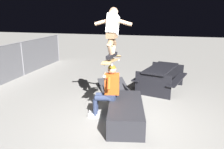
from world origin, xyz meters
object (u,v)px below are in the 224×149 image
object	(u,v)px
ledge_box_main	(126,112)
skateboard	(112,60)
kicker_ramp	(114,88)
picnic_table_back	(161,75)
skater_airborne	(113,30)
person_sitting_on_ledge	(108,88)

from	to	relation	value
ledge_box_main	skateboard	size ratio (longest dim) A/B	1.73
ledge_box_main	kicker_ramp	bearing A→B (deg)	21.06
picnic_table_back	skateboard	bearing A→B (deg)	154.97
ledge_box_main	skater_airborne	distance (m)	1.91
ledge_box_main	kicker_ramp	xyz separation A→B (m)	(2.08, 0.80, -0.17)
skater_airborne	ledge_box_main	bearing A→B (deg)	-129.69
skater_airborne	kicker_ramp	size ratio (longest dim) A/B	0.75
kicker_ramp	picnic_table_back	xyz separation A→B (m)	(0.45, -1.45, 0.44)
picnic_table_back	ledge_box_main	bearing A→B (deg)	165.64
skater_airborne	kicker_ramp	bearing A→B (deg)	12.84
ledge_box_main	person_sitting_on_ledge	xyz separation A→B (m)	(0.19, 0.49, 0.48)
picnic_table_back	kicker_ramp	bearing A→B (deg)	107.38
person_sitting_on_ledge	kicker_ramp	distance (m)	2.02
ledge_box_main	skateboard	bearing A→B (deg)	55.53
person_sitting_on_ledge	skater_airborne	size ratio (longest dim) A/B	1.15
kicker_ramp	picnic_table_back	world-z (taller)	picnic_table_back
skater_airborne	picnic_table_back	size ratio (longest dim) A/B	0.57
person_sitting_on_ledge	picnic_table_back	bearing A→B (deg)	-25.84
skateboard	skater_airborne	size ratio (longest dim) A/B	0.92
kicker_ramp	skater_airborne	bearing A→B (deg)	-167.16
skateboard	picnic_table_back	world-z (taller)	skateboard
ledge_box_main	person_sitting_on_ledge	size ratio (longest dim) A/B	1.38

